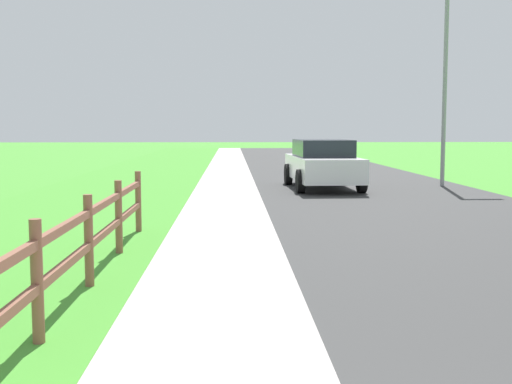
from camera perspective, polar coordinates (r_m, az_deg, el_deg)
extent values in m
plane|color=#43922F|center=(26.76, -0.40, 1.52)|extent=(120.00, 120.00, 0.00)
cube|color=#343434|center=(29.06, 6.39, 1.83)|extent=(7.00, 66.00, 0.01)
cube|color=#B4A6A6|center=(28.82, -6.50, 1.79)|extent=(6.00, 66.00, 0.01)
cube|color=#43922F|center=(28.98, -9.46, 1.78)|extent=(5.00, 66.00, 0.00)
cylinder|color=brown|center=(6.16, -18.69, -7.49)|extent=(0.11, 0.11, 1.13)
cylinder|color=brown|center=(8.16, -14.50, -4.18)|extent=(0.11, 0.11, 1.13)
cylinder|color=brown|center=(10.20, -11.98, -2.17)|extent=(0.11, 0.11, 1.13)
cylinder|color=brown|center=(12.27, -10.32, -0.83)|extent=(0.11, 0.11, 1.13)
cube|color=brown|center=(7.16, -16.28, -6.06)|extent=(0.07, 10.53, 0.09)
cube|color=brown|center=(7.10, -16.37, -2.91)|extent=(0.07, 10.53, 0.09)
cube|color=white|center=(20.77, 5.88, 2.13)|extent=(2.01, 4.80, 0.73)
cube|color=#1E232B|center=(20.77, 5.88, 3.87)|extent=(1.71, 2.56, 0.53)
cylinder|color=black|center=(22.10, 2.85, 1.57)|extent=(0.24, 0.72, 0.71)
cylinder|color=black|center=(22.40, 7.54, 1.58)|extent=(0.24, 0.72, 0.71)
cylinder|color=black|center=(19.20, 3.92, 0.94)|extent=(0.24, 0.72, 0.71)
cylinder|color=black|center=(19.54, 9.28, 0.96)|extent=(0.24, 0.72, 0.71)
cylinder|color=gray|center=(22.40, 16.27, 9.00)|extent=(0.14, 0.14, 6.65)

